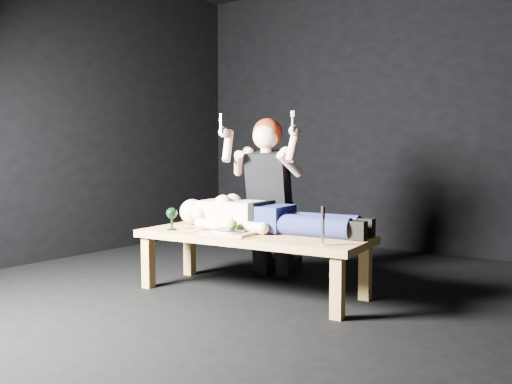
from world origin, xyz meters
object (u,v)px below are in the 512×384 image
(lying_man, at_px, (269,214))
(goblet, at_px, (172,219))
(table, at_px, (252,263))
(kneeling_woman, at_px, (272,196))
(serving_tray, at_px, (229,233))
(carving_knife, at_px, (323,226))

(lying_man, relative_size, goblet, 10.00)
(table, relative_size, lying_man, 1.00)
(table, height_order, kneeling_woman, kneeling_woman)
(serving_tray, height_order, carving_knife, carving_knife)
(lying_man, bearing_deg, goblet, -152.56)
(table, height_order, goblet, goblet)
(carving_knife, bearing_deg, serving_tray, 174.33)
(table, relative_size, kneeling_woman, 1.27)
(kneeling_woman, bearing_deg, carving_knife, -52.60)
(table, bearing_deg, goblet, -162.89)
(goblet, xyz_separation_m, carving_knife, (1.26, 0.07, 0.04))
(lying_man, xyz_separation_m, serving_tray, (-0.12, -0.32, -0.12))
(carving_knife, bearing_deg, lying_man, 147.84)
(serving_tray, bearing_deg, kneeling_woman, 98.47)
(lying_man, height_order, carving_knife, lying_man)
(lying_man, xyz_separation_m, goblet, (-0.62, -0.40, -0.05))
(carving_knife, bearing_deg, table, 160.97)
(lying_man, relative_size, carving_knife, 6.93)
(lying_man, xyz_separation_m, kneeling_woman, (-0.23, 0.38, 0.10))
(goblet, bearing_deg, table, 22.37)
(goblet, height_order, carving_knife, carving_knife)
(table, relative_size, serving_tray, 5.04)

